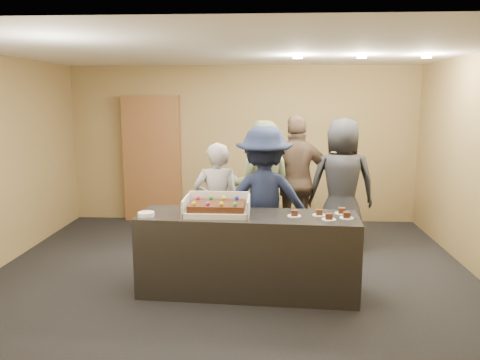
{
  "coord_description": "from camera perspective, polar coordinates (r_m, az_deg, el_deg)",
  "views": [
    {
      "loc": [
        0.41,
        -5.63,
        2.18
      ],
      "look_at": [
        0.09,
        0.0,
        1.17
      ],
      "focal_mm": 35.0,
      "sensor_mm": 36.0,
      "label": 1
    }
  ],
  "objects": [
    {
      "name": "slice_d",
      "position": [
        5.29,
        12.28,
        -3.79
      ],
      "size": [
        0.15,
        0.15,
        0.07
      ],
      "color": "white",
      "rests_on": "serving_counter"
    },
    {
      "name": "slice_a",
      "position": [
        5.1,
        6.65,
        -4.16
      ],
      "size": [
        0.15,
        0.15,
        0.07
      ],
      "color": "white",
      "rests_on": "serving_counter"
    },
    {
      "name": "plate_stack",
      "position": [
        5.17,
        -11.37,
        -4.11
      ],
      "size": [
        0.18,
        0.18,
        0.04
      ],
      "primitive_type": "cylinder",
      "color": "white",
      "rests_on": "serving_counter"
    },
    {
      "name": "person_brown_extra",
      "position": [
        6.79,
        6.95,
        -0.22
      ],
      "size": [
        1.18,
        0.6,
        1.93
      ],
      "primitive_type": "imported",
      "rotation": [
        0.0,
        0.0,
        3.26
      ],
      "color": "brown",
      "rests_on": "floor"
    },
    {
      "name": "slice_b",
      "position": [
        5.17,
        9.64,
        -4.02
      ],
      "size": [
        0.15,
        0.15,
        0.07
      ],
      "color": "white",
      "rests_on": "serving_counter"
    },
    {
      "name": "serving_counter",
      "position": [
        5.27,
        0.95,
        -9.0
      ],
      "size": [
        2.44,
        0.84,
        0.9
      ],
      "primitive_type": "cube",
      "rotation": [
        0.0,
        0.0,
        -0.06
      ],
      "color": "black",
      "rests_on": "floor"
    },
    {
      "name": "room",
      "position": [
        5.7,
        -0.94,
        1.8
      ],
      "size": [
        6.04,
        6.0,
        2.7
      ],
      "color": "black",
      "rests_on": "ground"
    },
    {
      "name": "sheet_cake",
      "position": [
        5.14,
        -2.82,
        -3.14
      ],
      "size": [
        0.61,
        0.42,
        0.12
      ],
      "color": "#351B0C",
      "rests_on": "cake_box"
    },
    {
      "name": "slice_e",
      "position": [
        5.11,
        12.87,
        -4.32
      ],
      "size": [
        0.15,
        0.15,
        0.07
      ],
      "color": "white",
      "rests_on": "serving_counter"
    },
    {
      "name": "person_server_grey",
      "position": [
        5.96,
        -2.82,
        -3.16
      ],
      "size": [
        0.63,
        0.46,
        1.61
      ],
      "primitive_type": "imported",
      "rotation": [
        0.0,
        0.0,
        3.27
      ],
      "color": "#A8A8AE",
      "rests_on": "floor"
    },
    {
      "name": "storage_cabinet",
      "position": [
        8.35,
        -10.67,
        2.54
      ],
      "size": [
        1.0,
        0.15,
        2.2
      ],
      "primitive_type": "cube",
      "color": "brown",
      "rests_on": "floor"
    },
    {
      "name": "cake_box",
      "position": [
        5.18,
        -2.78,
        -3.62
      ],
      "size": [
        0.71,
        0.49,
        0.21
      ],
      "color": "white",
      "rests_on": "serving_counter"
    },
    {
      "name": "person_dark_suit",
      "position": [
        6.8,
        12.31,
        -0.52
      ],
      "size": [
        0.94,
        0.62,
        1.89
      ],
      "primitive_type": "imported",
      "rotation": [
        0.0,
        0.0,
        3.12
      ],
      "color": "#242529",
      "rests_on": "floor"
    },
    {
      "name": "ceiling_spotlights",
      "position": [
        6.26,
        14.62,
        14.34
      ],
      "size": [
        1.72,
        0.12,
        0.03
      ],
      "color": "#FFEAC6",
      "rests_on": "ceiling"
    },
    {
      "name": "slice_c",
      "position": [
        5.01,
        10.79,
        -4.52
      ],
      "size": [
        0.15,
        0.15,
        0.07
      ],
      "color": "white",
      "rests_on": "serving_counter"
    },
    {
      "name": "person_sage_man",
      "position": [
        6.62,
        2.57,
        -0.76
      ],
      "size": [
        0.98,
        0.8,
        1.86
      ],
      "primitive_type": "imported",
      "rotation": [
        0.0,
        0.0,
        3.03
      ],
      "color": "gray",
      "rests_on": "floor"
    },
    {
      "name": "person_navy_man",
      "position": [
        5.73,
        2.93,
        -2.6
      ],
      "size": [
        1.23,
        0.77,
        1.83
      ],
      "primitive_type": "imported",
      "rotation": [
        0.0,
        0.0,
        3.22
      ],
      "color": "#171F3D",
      "rests_on": "floor"
    }
  ]
}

